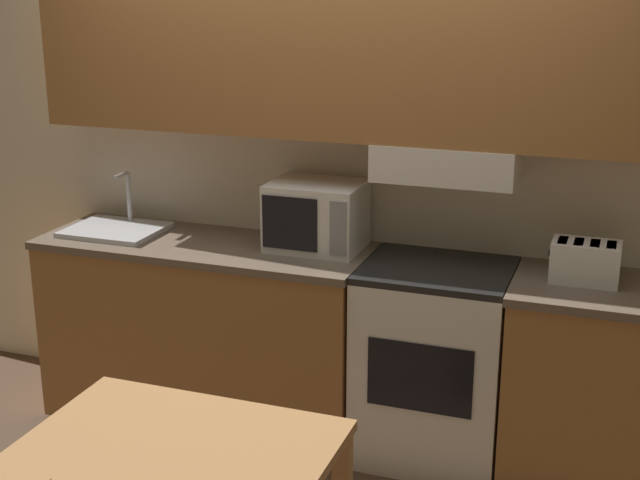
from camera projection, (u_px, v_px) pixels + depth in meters
ground_plane at (346, 409)px, 4.54m from camera, size 16.00×16.00×0.00m
wall_back at (347, 113)px, 4.03m from camera, size 5.23×0.38×2.55m
lower_counter_main at (207, 330)px, 4.36m from camera, size 1.60×0.59×0.91m
lower_counter_right_stub at (578, 384)px, 3.79m from camera, size 0.60×0.59×0.91m
stove_range at (434, 363)px, 4.00m from camera, size 0.65×0.56×0.91m
microwave at (317, 216)px, 4.09m from camera, size 0.42×0.34×0.31m
toaster at (585, 262)px, 3.66m from camera, size 0.29×0.18×0.17m
sink_basin at (115, 228)px, 4.38m from camera, size 0.45×0.38×0.28m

